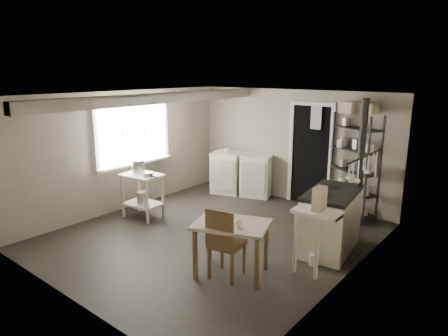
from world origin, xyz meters
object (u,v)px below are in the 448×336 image
Objects in this scene: stove at (331,222)px; chair at (227,242)px; prep_table at (143,196)px; base_cabinets at (242,174)px; stockpot at (138,167)px; work_table at (232,248)px; shelf_rack at (355,168)px; flour_sack at (325,208)px.

chair is (-0.70, -1.63, 0.04)m from stove.
prep_table is 2.39m from base_cabinets.
stove reaches higher than prep_table.
stockpot reaches higher than prep_table.
prep_table is 3.19× the size of stockpot.
stockpot reaches higher than work_table.
stockpot is 3.96m from shelf_rack.
shelf_rack reaches higher than stove.
base_cabinets is 0.72× the size of shelf_rack.
chair is at bearing -121.78° from stove.
flour_sack is (2.70, 1.96, -0.16)m from prep_table.
base_cabinets is 1.17× the size of stove.
base_cabinets reaches higher than flour_sack.
stove is at bearing 57.03° from chair.
stockpot reaches higher than chair.
stockpot is 0.22× the size of stove.
chair is (2.05, -3.07, 0.02)m from base_cabinets.
work_table is at bearing -122.79° from stove.
prep_table is 3.34m from flour_sack.
prep_table is 0.60× the size of base_cabinets.
base_cabinets is at bearing 143.77° from stove.
work_table is (2.60, -0.65, -0.02)m from prep_table.
base_cabinets is 3.10m from stove.
prep_table is at bearing -8.13° from stockpot.
stockpot is 0.27× the size of work_table.
flour_sack is at bearing 36.00° from prep_table.
stockpot reaches higher than stove.
stockpot is 3.56m from stove.
stockpot is at bearing 154.66° from chair.
stove is (2.75, -1.45, -0.02)m from base_cabinets.
base_cabinets is (0.55, 2.33, 0.06)m from prep_table.
stockpot is at bearing -145.36° from flour_sack.
flour_sack is at bearing -97.64° from shelf_rack.
stove is 1.21× the size of chair.
shelf_rack reaches higher than stockpot.
base_cabinets is at bearing 73.92° from stockpot.
stockpot is 0.13× the size of shelf_rack.
flour_sack is (-0.31, -0.49, -0.71)m from shelf_rack.
shelf_rack is at bearing 92.02° from stove.
stockpot is 0.19× the size of base_cabinets.
stove is 1.25m from flour_sack.
shelf_rack is (2.46, 0.12, 0.49)m from base_cabinets.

